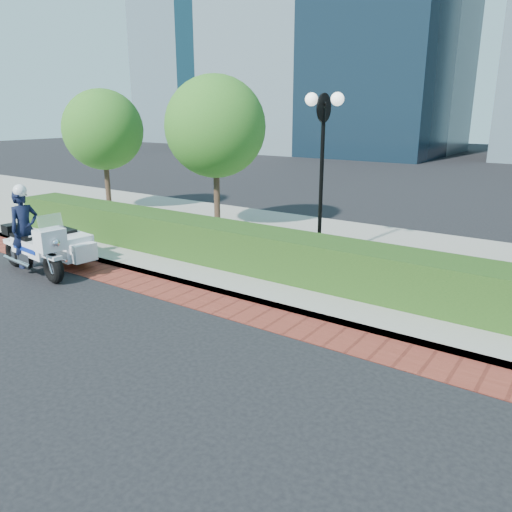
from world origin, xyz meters
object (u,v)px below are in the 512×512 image
Objects in this scene: lamppost at (322,151)px; tree_a at (103,130)px; police_motorcycle at (44,241)px; tree_b at (215,127)px.

tree_a reaches higher than lamppost.
tree_a is 7.65m from police_motorcycle.
tree_b is at bearing 163.89° from lamppost.
tree_a reaches higher than police_motorcycle.
tree_a is at bearing 180.00° from tree_b.
lamppost is 0.86× the size of tree_b.
police_motorcycle is at bearing -51.56° from tree_a.
tree_a is 1.66× the size of police_motorcycle.
police_motorcycle is (-1.00, -5.67, -2.67)m from tree_b.
lamppost reaches higher than police_motorcycle.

